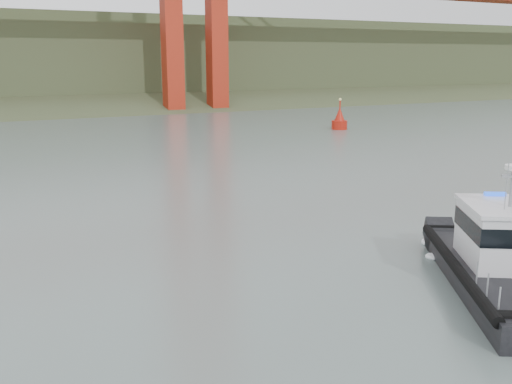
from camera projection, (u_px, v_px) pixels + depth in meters
ground at (338, 280)px, 23.54m from camera, size 400.00×400.00×0.00m
headlands at (29, 66)px, 131.32m from camera, size 500.00×105.36×27.12m
patrol_boat at (505, 258)px, 22.34m from camera, size 8.71×11.10×5.15m
nav_buoy at (339, 121)px, 73.00m from camera, size 2.01×2.01×4.20m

